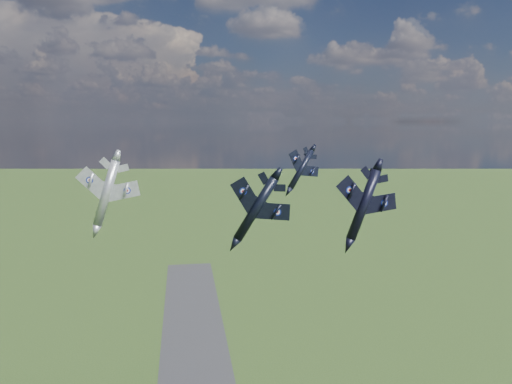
{
  "coord_description": "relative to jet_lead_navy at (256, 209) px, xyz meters",
  "views": [
    {
      "loc": [
        -3.7,
        -73.71,
        93.75
      ],
      "look_at": [
        9.16,
        12.25,
        81.47
      ],
      "focal_mm": 35.0,
      "sensor_mm": 36.0,
      "label": 1
    }
  ],
  "objects": [
    {
      "name": "jet_lead_navy",
      "position": [
        0.0,
        0.0,
        0.0
      ],
      "size": [
        14.46,
        17.92,
        8.72
      ],
      "primitive_type": null,
      "rotation": [
        0.0,
        0.54,
        -0.2
      ],
      "color": "black"
    },
    {
      "name": "jet_high_navy",
      "position": [
        13.56,
        25.59,
        3.72
      ],
      "size": [
        13.17,
        15.44,
        7.53
      ],
      "primitive_type": null,
      "rotation": [
        0.0,
        0.6,
        0.35
      ],
      "color": "black"
    },
    {
      "name": "jet_right_navy",
      "position": [
        16.23,
        -4.72,
        1.04
      ],
      "size": [
        12.86,
        16.57,
        7.03
      ],
      "primitive_type": null,
      "rotation": [
        0.0,
        0.36,
        0.08
      ],
      "color": "black"
    },
    {
      "name": "jet_left_silver",
      "position": [
        -24.83,
        11.99,
        1.38
      ],
      "size": [
        13.17,
        17.11,
        6.8
      ],
      "primitive_type": null,
      "rotation": [
        0.0,
        0.31,
        0.05
      ],
      "color": "gray"
    }
  ]
}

